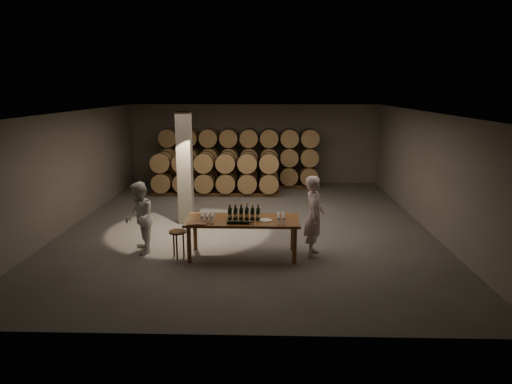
{
  "coord_description": "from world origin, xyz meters",
  "views": [
    {
      "loc": [
        0.6,
        -12.56,
        3.85
      ],
      "look_at": [
        0.25,
        -0.57,
        1.1
      ],
      "focal_mm": 32.0,
      "sensor_mm": 36.0,
      "label": 1
    }
  ],
  "objects_px": {
    "stool": "(178,236)",
    "person_man": "(314,216)",
    "tasting_table": "(243,223)",
    "plate": "(266,220)",
    "person_woman": "(139,218)",
    "bottle_cluster": "(244,214)",
    "notebook_near": "(201,224)"
  },
  "relations": [
    {
      "from": "stool",
      "to": "person_man",
      "type": "distance_m",
      "value": 3.17
    },
    {
      "from": "person_woman",
      "to": "plate",
      "type": "bearing_deg",
      "value": 66.04
    },
    {
      "from": "plate",
      "to": "person_man",
      "type": "bearing_deg",
      "value": 10.62
    },
    {
      "from": "tasting_table",
      "to": "bottle_cluster",
      "type": "bearing_deg",
      "value": 22.76
    },
    {
      "from": "plate",
      "to": "person_woman",
      "type": "xyz_separation_m",
      "value": [
        -2.98,
        0.27,
        -0.05
      ]
    },
    {
      "from": "person_woman",
      "to": "bottle_cluster",
      "type": "bearing_deg",
      "value": 67.39
    },
    {
      "from": "tasting_table",
      "to": "person_woman",
      "type": "relative_size",
      "value": 1.52
    },
    {
      "from": "tasting_table",
      "to": "stool",
      "type": "relative_size",
      "value": 4.0
    },
    {
      "from": "person_woman",
      "to": "stool",
      "type": "bearing_deg",
      "value": 52.03
    },
    {
      "from": "tasting_table",
      "to": "plate",
      "type": "distance_m",
      "value": 0.55
    },
    {
      "from": "stool",
      "to": "person_woman",
      "type": "distance_m",
      "value": 1.07
    },
    {
      "from": "tasting_table",
      "to": "person_man",
      "type": "distance_m",
      "value": 1.66
    },
    {
      "from": "notebook_near",
      "to": "stool",
      "type": "height_order",
      "value": "notebook_near"
    },
    {
      "from": "stool",
      "to": "person_man",
      "type": "relative_size",
      "value": 0.34
    },
    {
      "from": "stool",
      "to": "bottle_cluster",
      "type": "bearing_deg",
      "value": 6.28
    },
    {
      "from": "tasting_table",
      "to": "plate",
      "type": "xyz_separation_m",
      "value": [
        0.53,
        -0.09,
        0.11
      ]
    },
    {
      "from": "stool",
      "to": "person_woman",
      "type": "relative_size",
      "value": 0.38
    },
    {
      "from": "tasting_table",
      "to": "bottle_cluster",
      "type": "distance_m",
      "value": 0.23
    },
    {
      "from": "bottle_cluster",
      "to": "notebook_near",
      "type": "distance_m",
      "value": 1.04
    },
    {
      "from": "plate",
      "to": "person_woman",
      "type": "bearing_deg",
      "value": 174.75
    },
    {
      "from": "bottle_cluster",
      "to": "notebook_near",
      "type": "xyz_separation_m",
      "value": [
        -0.92,
        -0.46,
        -0.11
      ]
    },
    {
      "from": "person_woman",
      "to": "tasting_table",
      "type": "bearing_deg",
      "value": 67.04
    },
    {
      "from": "bottle_cluster",
      "to": "stool",
      "type": "xyz_separation_m",
      "value": [
        -1.52,
        -0.17,
        -0.49
      ]
    },
    {
      "from": "stool",
      "to": "person_man",
      "type": "bearing_deg",
      "value": 4.96
    },
    {
      "from": "notebook_near",
      "to": "person_man",
      "type": "xyz_separation_m",
      "value": [
        2.54,
        0.57,
        0.03
      ]
    },
    {
      "from": "plate",
      "to": "notebook_near",
      "type": "xyz_separation_m",
      "value": [
        -1.42,
        -0.36,
        0.01
      ]
    },
    {
      "from": "tasting_table",
      "to": "bottle_cluster",
      "type": "height_order",
      "value": "bottle_cluster"
    },
    {
      "from": "tasting_table",
      "to": "person_woman",
      "type": "height_order",
      "value": "person_woman"
    },
    {
      "from": "person_man",
      "to": "stool",
      "type": "bearing_deg",
      "value": 101.45
    },
    {
      "from": "plate",
      "to": "stool",
      "type": "xyz_separation_m",
      "value": [
        -2.02,
        -0.06,
        -0.38
      ]
    },
    {
      "from": "bottle_cluster",
      "to": "stool",
      "type": "height_order",
      "value": "bottle_cluster"
    },
    {
      "from": "person_man",
      "to": "person_woman",
      "type": "height_order",
      "value": "person_man"
    }
  ]
}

